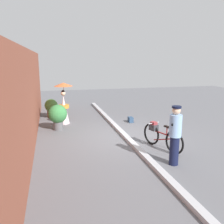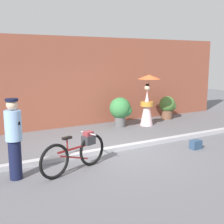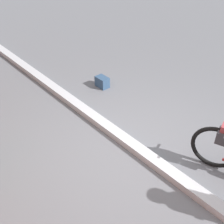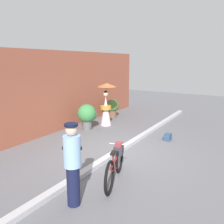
# 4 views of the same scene
# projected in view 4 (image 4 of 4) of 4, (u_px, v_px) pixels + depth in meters

# --- Properties ---
(ground_plane) EXTENTS (30.00, 30.00, 0.00)m
(ground_plane) POSITION_uv_depth(u_px,v_px,m) (117.00, 154.00, 7.28)
(ground_plane) COLOR slate
(building_wall) EXTENTS (14.00, 0.40, 3.25)m
(building_wall) POSITION_uv_depth(u_px,v_px,m) (37.00, 94.00, 8.73)
(building_wall) COLOR brown
(building_wall) RESTS_ON ground_plane
(sidewalk_curb) EXTENTS (14.00, 0.20, 0.12)m
(sidewalk_curb) POSITION_uv_depth(u_px,v_px,m) (117.00, 152.00, 7.27)
(sidewalk_curb) COLOR #B2B2B7
(sidewalk_curb) RESTS_ON ground_plane
(bicycle_near_officer) EXTENTS (1.76, 0.69, 0.84)m
(bicycle_near_officer) POSITION_uv_depth(u_px,v_px,m) (116.00, 163.00, 5.59)
(bicycle_near_officer) COLOR black
(bicycle_near_officer) RESTS_ON ground_plane
(person_officer) EXTENTS (0.34, 0.35, 1.69)m
(person_officer) POSITION_uv_depth(u_px,v_px,m) (73.00, 163.00, 4.52)
(person_officer) COLOR #141938
(person_officer) RESTS_ON ground_plane
(person_with_parasol) EXTENTS (0.85, 0.85, 1.89)m
(person_with_parasol) POSITION_uv_depth(u_px,v_px,m) (106.00, 104.00, 10.35)
(person_with_parasol) COLOR silver
(person_with_parasol) RESTS_ON ground_plane
(potted_plant_by_door) EXTENTS (0.67, 0.66, 0.94)m
(potted_plant_by_door) POSITION_uv_depth(u_px,v_px,m) (113.00, 107.00, 11.92)
(potted_plant_by_door) COLOR brown
(potted_plant_by_door) RESTS_ON ground_plane
(potted_plant_small) EXTENTS (0.80, 0.78, 1.08)m
(potted_plant_small) POSITION_uv_depth(u_px,v_px,m) (87.00, 115.00, 9.77)
(potted_plant_small) COLOR #59595B
(potted_plant_small) RESTS_ON ground_plane
(backpack_on_pavement) EXTENTS (0.31, 0.21, 0.25)m
(backpack_on_pavement) POSITION_uv_depth(u_px,v_px,m) (168.00, 137.00, 8.49)
(backpack_on_pavement) COLOR navy
(backpack_on_pavement) RESTS_ON ground_plane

